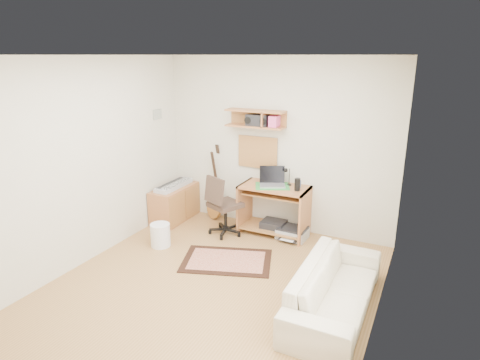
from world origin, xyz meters
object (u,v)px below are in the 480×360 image
at_px(desk, 274,210).
at_px(printer, 292,233).
at_px(task_chair, 225,205).
at_px(cabinet, 175,203).
at_px(sofa, 335,281).

distance_m(desk, printer, 0.43).
height_order(desk, task_chair, task_chair).
height_order(task_chair, cabinet, task_chair).
height_order(desk, printer, desk).
relative_size(desk, sofa, 0.57).
relative_size(cabinet, sofa, 0.51).
xyz_separation_m(printer, sofa, (0.98, -1.52, 0.26)).
bearing_deg(cabinet, task_chair, -8.39).
distance_m(cabinet, printer, 2.00).
height_order(desk, cabinet, desk).
bearing_deg(printer, task_chair, -161.25).
bearing_deg(desk, task_chair, -153.40).
distance_m(printer, sofa, 1.82).
xyz_separation_m(task_chair, sofa, (1.94, -1.23, -0.12)).
distance_m(desk, sofa, 2.02).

